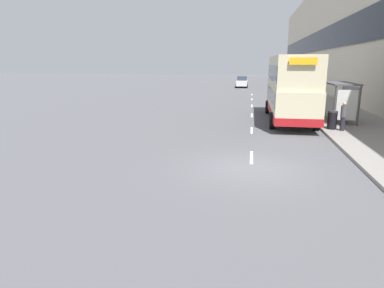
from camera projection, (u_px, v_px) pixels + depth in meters
name	position (u px, v px, depth m)	size (l,w,h in m)	color
ground_plane	(251.00, 169.00, 12.77)	(220.00, 220.00, 0.00)	#515156
pavement	(298.00, 91.00, 48.61)	(5.00, 93.00, 0.14)	gray
terrace_facade	(333.00, 34.00, 46.21)	(3.10, 93.00, 15.36)	beige
lane_mark_0	(251.00, 157.00, 14.32)	(0.12, 2.00, 0.01)	silver
lane_mark_1	(252.00, 130.00, 20.11)	(0.12, 2.00, 0.01)	silver
lane_mark_2	(252.00, 115.00, 25.90)	(0.12, 2.00, 0.01)	silver
lane_mark_3	(252.00, 106.00, 31.69)	(0.12, 2.00, 0.01)	silver
lane_mark_4	(252.00, 99.00, 37.48)	(0.12, 2.00, 0.01)	silver
lane_mark_5	(252.00, 94.00, 43.27)	(0.12, 2.00, 0.01)	silver
bus_shelter	(344.00, 95.00, 22.02)	(1.60, 4.20, 2.48)	#4C4C51
double_decker_bus_near	(291.00, 87.00, 22.89)	(2.85, 10.28, 4.30)	beige
car_0	(242.00, 82.00, 55.69)	(1.91, 4.12, 1.80)	silver
pedestrian_at_shelter	(318.00, 106.00, 23.57)	(0.34, 0.34, 1.69)	#23232D
pedestrian_1	(343.00, 116.00, 19.10)	(0.32, 0.32, 1.62)	#23232D
litter_bin	(332.00, 120.00, 19.65)	(0.55, 0.55, 1.05)	black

